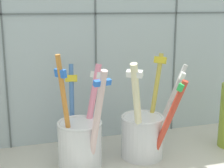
% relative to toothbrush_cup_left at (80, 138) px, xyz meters
% --- Properties ---
extents(counter_slab, '(0.64, 0.22, 0.02)m').
position_rel_toothbrush_cup_left_xyz_m(counter_slab, '(0.05, -0.01, -0.05)').
color(counter_slab, '#BCB7AD').
rests_on(counter_slab, ground).
extents(tile_wall_back, '(0.64, 0.02, 0.45)m').
position_rel_toothbrush_cup_left_xyz_m(tile_wall_back, '(0.05, 0.11, 0.16)').
color(tile_wall_back, '#B2C1CC').
rests_on(tile_wall_back, ground).
extents(toothbrush_cup_left, '(0.09, 0.14, 0.18)m').
position_rel_toothbrush_cup_left_xyz_m(toothbrush_cup_left, '(0.00, 0.00, 0.00)').
color(toothbrush_cup_left, silver).
rests_on(toothbrush_cup_left, counter_slab).
extents(toothbrush_cup_right, '(0.12, 0.12, 0.17)m').
position_rel_toothbrush_cup_left_xyz_m(toothbrush_cup_right, '(0.11, -0.00, -0.00)').
color(toothbrush_cup_right, silver).
rests_on(toothbrush_cup_right, counter_slab).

